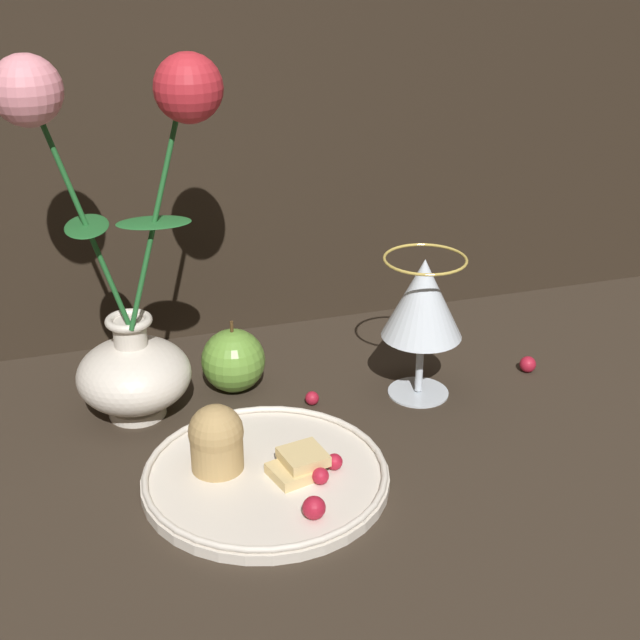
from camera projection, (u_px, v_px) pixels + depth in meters
ground_plane at (340, 438)px, 0.87m from camera, size 2.40×2.40×0.00m
vase at (127, 294)px, 0.85m from camera, size 0.20×0.11×0.36m
plate_with_pastries at (257, 468)px, 0.80m from camera, size 0.22×0.22×0.07m
wine_glass at (423, 303)px, 0.91m from camera, size 0.08×0.08×0.16m
apple_beside_vase at (233, 360)px, 0.95m from camera, size 0.07×0.07×0.08m
berry_near_plate at (312, 398)px, 0.93m from camera, size 0.01×0.01×0.01m
berry_front_center at (528, 364)px, 0.99m from camera, size 0.02×0.02×0.02m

